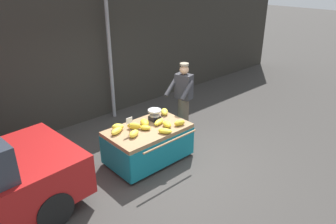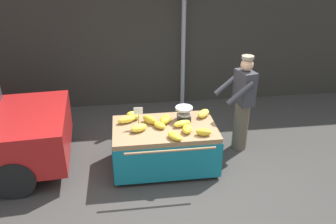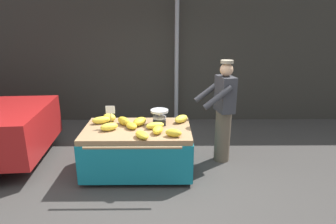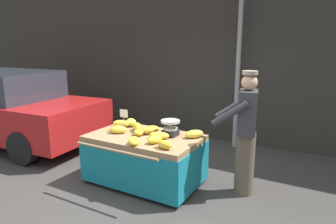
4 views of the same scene
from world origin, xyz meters
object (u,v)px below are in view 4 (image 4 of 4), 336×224
banana_bunch_0 (118,130)px  banana_bunch_4 (134,141)px  street_pole (238,67)px  parked_car (11,108)px  banana_bunch_1 (151,130)px  banana_bunch_7 (121,123)px  banana_bunch_3 (194,134)px  banana_bunch_9 (159,135)px  banana_bunch_10 (131,122)px  vendor_person (245,133)px  banana_bunch_8 (139,132)px  banana_cart (144,149)px  weighing_scale (170,128)px  banana_bunch_6 (165,145)px  banana_bunch_2 (155,139)px  banana_bunch_5 (137,127)px  price_sign (124,115)px

banana_bunch_0 → banana_bunch_4: banana_bunch_0 is taller
street_pole → parked_car: 4.76m
banana_bunch_1 → banana_bunch_7: size_ratio=0.97×
banana_bunch_3 → banana_bunch_9: (-0.41, -0.29, -0.01)m
banana_bunch_4 → banana_bunch_10: size_ratio=1.17×
banana_bunch_3 → vendor_person: size_ratio=0.16×
banana_bunch_8 → vendor_person: bearing=15.8°
banana_bunch_9 → parked_car: parked_car is taller
street_pole → banana_bunch_1: 2.39m
banana_cart → street_pole: bearing=73.4°
weighing_scale → banana_bunch_7: size_ratio=0.96×
banana_bunch_1 → banana_bunch_10: size_ratio=1.23×
banana_bunch_0 → vendor_person: bearing=15.0°
banana_cart → weighing_scale: bearing=28.7°
banana_bunch_0 → banana_bunch_6: bearing=-14.8°
weighing_scale → banana_bunch_1: bearing=-171.2°
vendor_person → parked_car: bearing=-178.1°
banana_bunch_0 → banana_bunch_4: bearing=-30.8°
banana_bunch_2 → banana_bunch_5: (-0.54, 0.36, 0.01)m
banana_bunch_4 → banana_bunch_9: bearing=65.7°
banana_bunch_1 → parked_car: bearing=178.6°
weighing_scale → banana_bunch_4: bearing=-111.9°
price_sign → banana_bunch_9: size_ratio=1.19×
banana_bunch_6 → banana_bunch_7: same height
banana_bunch_0 → banana_bunch_6: size_ratio=1.12×
banana_bunch_3 → parked_car: 4.21m
banana_cart → banana_bunch_1: bearing=78.2°
banana_bunch_7 → parked_car: size_ratio=0.07×
banana_bunch_3 → banana_bunch_0: bearing=-161.8°
banana_bunch_10 → vendor_person: size_ratio=0.13×
banana_cart → weighing_scale: size_ratio=5.90×
banana_bunch_1 → banana_bunch_2: (0.29, -0.35, -0.01)m
weighing_scale → banana_bunch_2: (-0.02, -0.40, -0.06)m
banana_bunch_4 → banana_bunch_3: bearing=48.8°
vendor_person → banana_cart: bearing=-164.2°
banana_bunch_3 → banana_bunch_8: bearing=-159.2°
street_pole → banana_bunch_2: street_pole is taller
banana_bunch_9 → banana_bunch_8: bearing=-179.7°
banana_bunch_1 → banana_bunch_5: banana_bunch_5 is taller
street_pole → banana_bunch_4: size_ratio=11.96×
banana_bunch_5 → price_sign: bearing=-150.6°
banana_bunch_3 → banana_bunch_7: bearing=-177.8°
price_sign → vendor_person: bearing=10.8°
banana_cart → banana_bunch_3: bearing=21.3°
banana_bunch_2 → banana_bunch_5: banana_bunch_5 is taller
banana_cart → banana_bunch_0: bearing=-167.4°
banana_bunch_2 → banana_bunch_8: (-0.40, 0.19, -0.01)m
banana_bunch_4 → banana_bunch_0: bearing=149.2°
street_pole → banana_bunch_8: (-0.76, -2.31, -0.83)m
price_sign → banana_bunch_0: bearing=-92.2°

